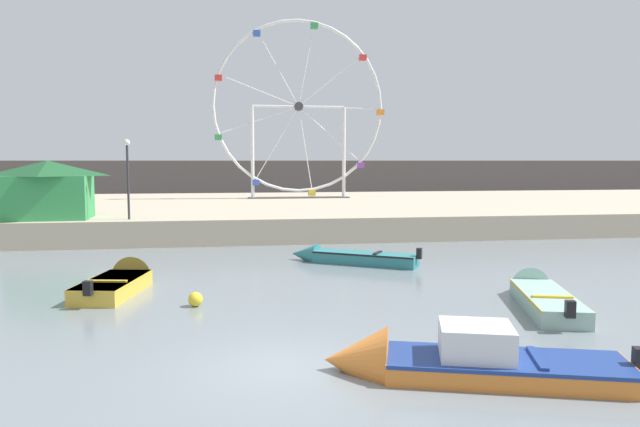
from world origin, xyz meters
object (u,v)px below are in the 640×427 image
(motorboat_orange_hull, at_px, (446,361))
(promenade_lamp_near, at_px, (128,168))
(motorboat_seafoam, at_px, (539,294))
(ferris_wheel_white_frame, at_px, (299,109))
(motorboat_mustard_yellow, at_px, (122,281))
(motorboat_teal_painted, at_px, (347,257))
(mooring_buoy_orange, at_px, (195,299))
(carnival_booth_green_kiosk, at_px, (49,189))

(motorboat_orange_hull, relative_size, promenade_lamp_near, 1.52)
(motorboat_seafoam, height_order, ferris_wheel_white_frame, ferris_wheel_white_frame)
(motorboat_seafoam, relative_size, motorboat_mustard_yellow, 1.20)
(motorboat_seafoam, bearing_deg, ferris_wheel_white_frame, 23.42)
(motorboat_teal_painted, distance_m, mooring_buoy_orange, 8.90)
(promenade_lamp_near, xyz_separation_m, mooring_buoy_orange, (4.16, -13.48, -3.81))
(motorboat_mustard_yellow, relative_size, promenade_lamp_near, 1.13)
(motorboat_teal_painted, bearing_deg, motorboat_seafoam, 152.10)
(motorboat_teal_painted, height_order, motorboat_mustard_yellow, motorboat_mustard_yellow)
(motorboat_seafoam, height_order, motorboat_mustard_yellow, motorboat_mustard_yellow)
(motorboat_mustard_yellow, height_order, carnival_booth_green_kiosk, carnival_booth_green_kiosk)
(ferris_wheel_white_frame, bearing_deg, motorboat_teal_painted, -91.37)
(motorboat_seafoam, xyz_separation_m, ferris_wheel_white_frame, (-4.02, 30.43, 8.24))
(motorboat_seafoam, height_order, carnival_booth_green_kiosk, carnival_booth_green_kiosk)
(motorboat_orange_hull, xyz_separation_m, ferris_wheel_white_frame, (1.09, 35.91, 8.20))
(ferris_wheel_white_frame, height_order, carnival_booth_green_kiosk, ferris_wheel_white_frame)
(motorboat_orange_hull, xyz_separation_m, promenade_lamp_near, (-9.57, 20.07, 3.72))
(carnival_booth_green_kiosk, distance_m, mooring_buoy_orange, 16.79)
(motorboat_orange_hull, relative_size, carnival_booth_green_kiosk, 1.36)
(motorboat_orange_hull, distance_m, carnival_booth_green_kiosk, 25.15)
(ferris_wheel_white_frame, height_order, promenade_lamp_near, ferris_wheel_white_frame)
(motorboat_seafoam, xyz_separation_m, carnival_booth_green_kiosk, (-18.82, 15.44, 2.67))
(carnival_booth_green_kiosk, bearing_deg, promenade_lamp_near, -14.67)
(motorboat_teal_painted, xyz_separation_m, mooring_buoy_orange, (-5.96, -6.61, -0.06))
(mooring_buoy_orange, bearing_deg, carnival_booth_green_kiosk, 120.07)
(motorboat_orange_hull, xyz_separation_m, mooring_buoy_orange, (-5.41, 6.58, -0.09))
(motorboat_seafoam, distance_m, motorboat_mustard_yellow, 13.70)
(motorboat_teal_painted, xyz_separation_m, motorboat_mustard_yellow, (-8.59, -3.86, 0.00))
(carnival_booth_green_kiosk, xyz_separation_m, mooring_buoy_orange, (8.30, -14.34, -2.72))
(motorboat_seafoam, bearing_deg, promenade_lamp_near, 61.09)
(motorboat_orange_hull, relative_size, motorboat_mustard_yellow, 1.34)
(motorboat_mustard_yellow, bearing_deg, motorboat_teal_painted, -55.08)
(motorboat_teal_painted, height_order, ferris_wheel_white_frame, ferris_wheel_white_frame)
(motorboat_seafoam, distance_m, motorboat_teal_painted, 8.96)
(motorboat_orange_hull, distance_m, motorboat_teal_painted, 13.21)
(promenade_lamp_near, height_order, mooring_buoy_orange, promenade_lamp_near)
(motorboat_orange_hull, bearing_deg, motorboat_seafoam, -116.01)
(motorboat_orange_hull, height_order, motorboat_teal_painted, motorboat_orange_hull)
(motorboat_teal_painted, bearing_deg, ferris_wheel_white_frame, -59.87)
(motorboat_seafoam, bearing_deg, motorboat_orange_hull, 152.92)
(promenade_lamp_near, bearing_deg, motorboat_seafoam, -44.81)
(motorboat_seafoam, distance_m, mooring_buoy_orange, 10.58)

